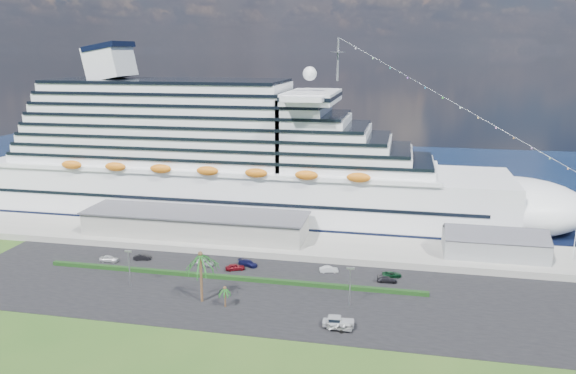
% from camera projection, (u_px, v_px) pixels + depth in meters
% --- Properties ---
extents(ground, '(420.00, 420.00, 0.00)m').
position_uv_depth(ground, '(243.00, 315.00, 109.88)').
color(ground, '#274D19').
rests_on(ground, ground).
extents(asphalt_lot, '(140.00, 38.00, 0.12)m').
position_uv_depth(asphalt_lot, '(258.00, 292.00, 120.33)').
color(asphalt_lot, black).
rests_on(asphalt_lot, ground).
extents(wharf, '(240.00, 20.00, 1.80)m').
position_uv_depth(wharf, '(286.00, 244.00, 147.72)').
color(wharf, gray).
rests_on(wharf, ground).
extents(water, '(420.00, 160.00, 0.02)m').
position_uv_depth(water, '(330.00, 175.00, 233.55)').
color(water, black).
rests_on(water, ground).
extents(cruise_ship, '(191.00, 38.00, 54.00)m').
position_uv_depth(cruise_ship, '(233.00, 164.00, 171.07)').
color(cruise_ship, silver).
rests_on(cruise_ship, ground).
extents(terminal_building, '(61.00, 15.00, 6.30)m').
position_uv_depth(terminal_building, '(195.00, 223.00, 151.68)').
color(terminal_building, gray).
rests_on(terminal_building, wharf).
extents(port_shed, '(24.00, 12.31, 7.37)m').
position_uv_depth(port_shed, '(494.00, 245.00, 136.63)').
color(port_shed, gray).
rests_on(port_shed, wharf).
extents(flagpole, '(1.08, 0.16, 12.00)m').
position_uv_depth(flagpole, '(576.00, 234.00, 132.15)').
color(flagpole, silver).
rests_on(flagpole, wharf).
extents(hedge, '(88.00, 1.10, 0.90)m').
position_uv_depth(hedge, '(229.00, 277.00, 126.54)').
color(hedge, black).
rests_on(hedge, asphalt_lot).
extents(lamp_post_left, '(1.60, 0.35, 8.27)m').
position_uv_depth(lamp_post_left, '(129.00, 264.00, 121.75)').
color(lamp_post_left, gray).
rests_on(lamp_post_left, asphalt_lot).
extents(lamp_post_right, '(1.60, 0.35, 8.27)m').
position_uv_depth(lamp_post_right, '(350.00, 282.00, 112.28)').
color(lamp_post_right, gray).
rests_on(lamp_post_right, asphalt_lot).
extents(palm_tall, '(8.82, 8.82, 11.13)m').
position_uv_depth(palm_tall, '(200.00, 260.00, 113.48)').
color(palm_tall, '#47301E').
rests_on(palm_tall, ground).
extents(palm_short, '(3.53, 3.53, 4.56)m').
position_uv_depth(palm_short, '(225.00, 290.00, 112.28)').
color(palm_short, '#47301E').
rests_on(palm_short, ground).
extents(parked_car_0, '(4.70, 2.14, 1.56)m').
position_uv_depth(parked_car_0, '(109.00, 259.00, 137.00)').
color(parked_car_0, silver).
rests_on(parked_car_0, asphalt_lot).
extents(parked_car_1, '(4.54, 2.53, 1.42)m').
position_uv_depth(parked_car_1, '(143.00, 257.00, 138.32)').
color(parked_car_1, black).
rests_on(parked_car_1, asphalt_lot).
extents(parked_car_2, '(5.13, 3.22, 1.32)m').
position_uv_depth(parked_car_2, '(204.00, 263.00, 134.64)').
color(parked_car_2, '#989AA0').
rests_on(parked_car_2, asphalt_lot).
extents(parked_car_3, '(5.42, 3.74, 1.46)m').
position_uv_depth(parked_car_3, '(248.00, 263.00, 134.39)').
color(parked_car_3, '#11123C').
rests_on(parked_car_3, asphalt_lot).
extents(parked_car_4, '(4.92, 3.51, 1.56)m').
position_uv_depth(parked_car_4, '(235.00, 267.00, 131.80)').
color(parked_car_4, '#620D14').
rests_on(parked_car_4, asphalt_lot).
extents(parked_car_5, '(4.55, 2.53, 1.42)m').
position_uv_depth(parked_car_5, '(329.00, 269.00, 130.57)').
color(parked_car_5, silver).
rests_on(parked_car_5, asphalt_lot).
extents(parked_car_6, '(4.67, 2.75, 1.22)m').
position_uv_depth(parked_car_6, '(392.00, 274.00, 127.90)').
color(parked_car_6, '#0C331A').
rests_on(parked_car_6, asphalt_lot).
extents(parked_car_7, '(4.49, 1.93, 1.29)m').
position_uv_depth(parked_car_7, '(387.00, 280.00, 124.89)').
color(parked_car_7, black).
rests_on(parked_car_7, asphalt_lot).
extents(pickup_truck, '(5.98, 2.62, 2.05)m').
position_uv_depth(pickup_truck, '(338.00, 322.00, 104.42)').
color(pickup_truck, black).
rests_on(pickup_truck, asphalt_lot).
extents(boat_trailer, '(5.83, 3.92, 1.66)m').
position_uv_depth(boat_trailer, '(340.00, 325.00, 103.12)').
color(boat_trailer, gray).
rests_on(boat_trailer, asphalt_lot).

